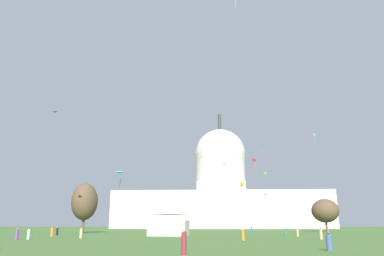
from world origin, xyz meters
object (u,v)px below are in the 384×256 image
(kite_red_mid, at_px, (254,160))
(kite_gold_low, at_px, (242,184))
(event_tent, at_px, (169,219))
(person_tan_back_left, at_px, (81,233))
(kite_cyan_mid, at_px, (314,137))
(kite_blue_low, at_px, (265,195))
(person_maroon_near_tree_east, at_px, (184,243))
(person_orange_aisle_center, at_px, (243,235))
(person_purple_mid_right, at_px, (17,235))
(person_denim_back_right, at_px, (252,231))
(capitol_building, at_px, (221,192))
(kite_violet_low, at_px, (137,204))
(kite_pink_mid, at_px, (52,113))
(kite_black_mid, at_px, (226,164))
(person_orange_front_center, at_px, (52,232))
(kite_turquoise_low, at_px, (120,175))
(person_black_edge_east, at_px, (57,231))
(person_white_front_right, at_px, (29,234))
(person_teal_mid_center, at_px, (285,232))
(kite_green_high, at_px, (263,147))
(tree_east_mid, at_px, (325,211))
(kite_lime_mid, at_px, (265,173))
(person_tan_deep_crowd, at_px, (321,234))
(person_denim_back_center, at_px, (329,242))
(tree_west_mid, at_px, (85,202))

(kite_red_mid, relative_size, kite_gold_low, 0.98)
(event_tent, distance_m, person_tan_back_left, 18.27)
(kite_cyan_mid, distance_m, kite_blue_low, 51.92)
(kite_red_mid, height_order, kite_gold_low, kite_red_mid)
(person_maroon_near_tree_east, distance_m, person_orange_aisle_center, 24.89)
(person_purple_mid_right, relative_size, person_denim_back_right, 0.90)
(capitol_building, height_order, kite_violet_low, capitol_building)
(capitol_building, height_order, kite_red_mid, capitol_building)
(person_denim_back_right, xyz_separation_m, kite_pink_mid, (-39.65, -9.17, 22.84))
(person_maroon_near_tree_east, height_order, kite_black_mid, kite_black_mid)
(person_orange_front_center, bearing_deg, kite_turquoise_low, 85.68)
(person_black_edge_east, height_order, person_white_front_right, person_black_edge_east)
(person_teal_mid_center, height_order, kite_pink_mid, kite_pink_mid)
(kite_black_mid, distance_m, kite_green_high, 70.39)
(event_tent, xyz_separation_m, person_denim_back_right, (15.86, 7.28, -2.25))
(person_purple_mid_right, xyz_separation_m, kite_blue_low, (47.48, 110.74, 13.68))
(person_maroon_near_tree_east, xyz_separation_m, person_orange_front_center, (-26.66, 39.84, 0.01))
(person_maroon_near_tree_east, relative_size, kite_cyan_mid, 0.48)
(person_denim_back_right, bearing_deg, kite_pink_mid, 0.45)
(kite_black_mid, bearing_deg, capitol_building, 25.06)
(tree_east_mid, distance_m, kite_lime_mid, 28.18)
(capitol_building, xyz_separation_m, person_black_edge_east, (-33.70, -139.79, -19.07))
(person_orange_front_center, relative_size, person_orange_aisle_center, 1.18)
(event_tent, xyz_separation_m, person_purple_mid_right, (-17.92, -20.92, -2.36))
(person_denim_back_right, xyz_separation_m, person_black_edge_east, (-38.12, -5.05, -0.09))
(person_orange_front_center, bearing_deg, kite_blue_low, 112.88)
(kite_black_mid, xyz_separation_m, kite_red_mid, (9.19, -4.33, 0.68))
(tree_east_mid, bearing_deg, kite_lime_mid, 128.43)
(person_maroon_near_tree_east, bearing_deg, kite_violet_low, 84.23)
(person_tan_deep_crowd, height_order, kite_blue_low, kite_blue_low)
(person_orange_aisle_center, height_order, kite_red_mid, kite_red_mid)
(person_tan_deep_crowd, relative_size, kite_red_mid, 0.49)
(person_orange_front_center, height_order, kite_green_high, kite_green_high)
(person_tan_deep_crowd, distance_m, kite_pink_mid, 54.33)
(person_orange_front_center, height_order, person_denim_back_center, person_orange_front_center)
(kite_green_high, bearing_deg, tree_west_mid, 98.58)
(capitol_building, xyz_separation_m, event_tent, (-11.44, -142.02, -16.73))
(person_orange_front_center, xyz_separation_m, person_black_edge_east, (-2.26, 7.50, -0.09))
(kite_cyan_mid, bearing_deg, kite_gold_low, 155.52)
(event_tent, height_order, person_maroon_near_tree_east, event_tent)
(person_orange_aisle_center, height_order, kite_turquoise_low, kite_turquoise_low)
(person_denim_back_center, bearing_deg, person_teal_mid_center, -43.83)
(person_orange_aisle_center, distance_m, kite_lime_mid, 90.88)
(kite_turquoise_low, bearing_deg, tree_west_mid, -66.52)
(person_maroon_near_tree_east, distance_m, person_tan_deep_crowd, 32.93)
(kite_black_mid, relative_size, kite_red_mid, 0.48)
(kite_black_mid, bearing_deg, tree_east_mid, -74.78)
(person_purple_mid_right, distance_m, person_orange_front_center, 15.79)
(person_tan_back_left, bearing_deg, kite_violet_low, -53.20)
(person_orange_front_center, distance_m, kite_cyan_mid, 79.38)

